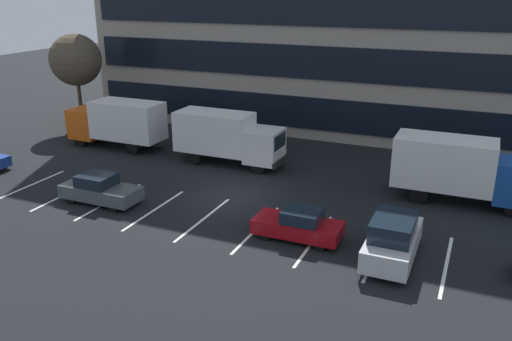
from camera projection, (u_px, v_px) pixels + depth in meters
The scene contains 9 objects.
ground_plane at pixel (231, 197), 28.47m from camera, with size 120.00×120.00×0.00m, color black.
lot_markings at pixel (203, 219), 25.81m from camera, with size 22.54×5.40×0.01m.
box_truck_blue at pixel (462, 168), 27.21m from camera, with size 7.22×2.39×3.35m.
box_truck_white at pixel (227, 136), 33.20m from camera, with size 6.95×2.30×3.22m.
box_truck_orange at pixel (117, 121), 36.57m from camera, with size 7.05×2.33×3.27m.
suv_silver at pixel (393, 239), 21.68m from camera, with size 1.84×4.35×1.97m.
sedan_maroon at pixel (299, 225), 23.64m from camera, with size 3.93×1.65×1.41m.
sedan_charcoal at pixel (100, 189), 27.59m from camera, with size 4.19×1.75×1.50m.
bare_tree at pixel (76, 60), 40.20m from camera, with size 3.88×3.88×7.28m.
Camera 1 is at (11.77, -23.66, 10.78)m, focal length 37.43 mm.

